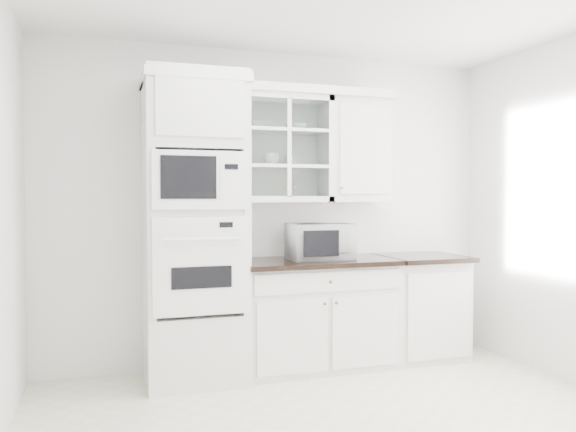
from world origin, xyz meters
name	(u,v)px	position (x,y,z in m)	size (l,w,h in m)	color
room_shell	(332,146)	(0.00, 0.43, 1.78)	(4.00, 3.50, 2.70)	white
oven_column	(194,228)	(-0.75, 1.42, 1.20)	(0.76, 0.68, 2.40)	silver
base_cabinet_run	(316,313)	(0.28, 1.45, 0.46)	(1.32, 0.67, 0.92)	silver
extra_base_cabinet	(420,305)	(1.28, 1.45, 0.46)	(0.72, 0.67, 0.92)	silver
upper_cabinet_glass	(283,149)	(0.03, 1.58, 1.85)	(0.80, 0.33, 0.90)	silver
upper_cabinet_solid	(356,151)	(0.71, 1.58, 1.85)	(0.55, 0.33, 0.90)	silver
crown_molding	(272,90)	(-0.07, 1.56, 2.33)	(2.14, 0.38, 0.07)	white
countertop_microwave	(319,241)	(0.30, 1.43, 1.07)	(0.52, 0.43, 0.30)	white
bowl_a	(257,126)	(-0.19, 1.59, 2.04)	(0.24, 0.24, 0.06)	white
bowl_b	(296,127)	(0.15, 1.58, 2.04)	(0.18, 0.18, 0.06)	white
cup_a	(271,159)	(-0.08, 1.57, 1.76)	(0.13, 0.13, 0.10)	white
cup_b	(291,161)	(0.10, 1.60, 1.75)	(0.10, 0.10, 0.09)	white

